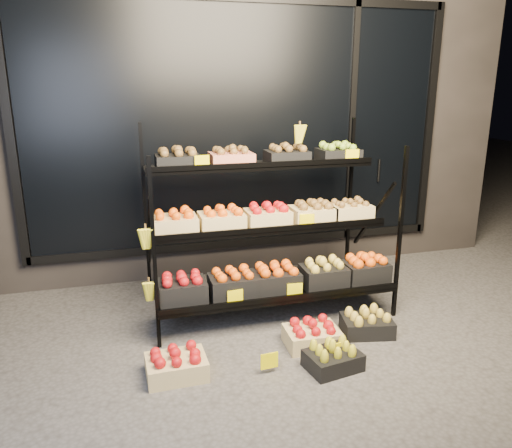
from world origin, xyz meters
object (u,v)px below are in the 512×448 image
object	(u,v)px
display_rack	(269,226)
floor_crate_left	(176,364)
floor_crate_midright	(312,334)
floor_crate_midleft	(333,357)

from	to	relation	value
display_rack	floor_crate_left	world-z (taller)	display_rack
display_rack	floor_crate_midright	xyz separation A→B (m)	(0.14, -0.71, -0.69)
floor_crate_left	floor_crate_midleft	size ratio (longest dim) A/B	1.01
floor_crate_midleft	floor_crate_midright	xyz separation A→B (m)	(-0.02, 0.35, 0.01)
floor_crate_midleft	floor_crate_midright	distance (m)	0.35
floor_crate_midleft	floor_crate_midright	bearing A→B (deg)	84.05
floor_crate_midright	display_rack	bearing A→B (deg)	103.38
display_rack	floor_crate_left	size ratio (longest dim) A/B	5.16
floor_crate_left	floor_crate_midleft	bearing A→B (deg)	-11.77
floor_crate_midleft	display_rack	bearing A→B (deg)	89.10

